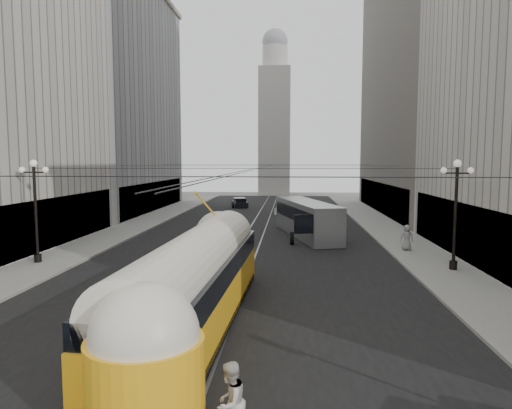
% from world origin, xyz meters
% --- Properties ---
extents(road, '(20.00, 85.00, 0.02)m').
position_xyz_m(road, '(0.00, 32.50, 0.00)').
color(road, black).
rests_on(road, ground).
extents(sidewalk_left, '(4.00, 72.00, 0.15)m').
position_xyz_m(sidewalk_left, '(-12.00, 36.00, 0.07)').
color(sidewalk_left, gray).
rests_on(sidewalk_left, ground).
extents(sidewalk_right, '(4.00, 72.00, 0.15)m').
position_xyz_m(sidewalk_right, '(12.00, 36.00, 0.07)').
color(sidewalk_right, gray).
rests_on(sidewalk_right, ground).
extents(rail_left, '(0.12, 85.00, 0.04)m').
position_xyz_m(rail_left, '(-0.75, 32.50, 0.00)').
color(rail_left, gray).
rests_on(rail_left, ground).
extents(rail_right, '(0.12, 85.00, 0.04)m').
position_xyz_m(rail_right, '(0.75, 32.50, 0.00)').
color(rail_right, gray).
rests_on(rail_right, ground).
extents(building_left_far, '(12.60, 28.60, 28.60)m').
position_xyz_m(building_left_far, '(-19.99, 48.00, 14.31)').
color(building_left_far, '#999999').
rests_on(building_left_far, ground).
extents(building_right_far, '(12.60, 32.60, 32.60)m').
position_xyz_m(building_right_far, '(20.00, 48.00, 16.31)').
color(building_right_far, '#514C47').
rests_on(building_right_far, ground).
extents(distant_tower, '(6.00, 6.00, 31.36)m').
position_xyz_m(distant_tower, '(0.00, 80.00, 14.97)').
color(distant_tower, '#B2AFA8').
rests_on(distant_tower, ground).
extents(lamppost_left_mid, '(1.86, 0.44, 6.37)m').
position_xyz_m(lamppost_left_mid, '(-12.60, 18.00, 3.74)').
color(lamppost_left_mid, black).
rests_on(lamppost_left_mid, sidewalk_left).
extents(lamppost_right_mid, '(1.86, 0.44, 6.37)m').
position_xyz_m(lamppost_right_mid, '(12.60, 18.00, 3.74)').
color(lamppost_right_mid, black).
rests_on(lamppost_right_mid, sidewalk_right).
extents(catenary, '(25.00, 72.00, 0.23)m').
position_xyz_m(catenary, '(0.12, 31.49, 5.88)').
color(catenary, black).
rests_on(catenary, ground).
extents(streetcar, '(3.35, 17.21, 3.78)m').
position_xyz_m(streetcar, '(-0.50, 8.19, 1.85)').
color(streetcar, '#FFB216').
rests_on(streetcar, ground).
extents(city_bus, '(5.46, 12.25, 3.01)m').
position_xyz_m(city_bus, '(4.49, 29.96, 1.65)').
color(city_bus, '#96989B').
rests_on(city_bus, ground).
extents(sedan_white_far, '(2.50, 4.53, 1.35)m').
position_xyz_m(sedan_white_far, '(2.48, 46.62, 0.61)').
color(sedan_white_far, white).
rests_on(sedan_white_far, ground).
extents(sedan_dark_far, '(2.79, 4.45, 1.31)m').
position_xyz_m(sedan_dark_far, '(-3.95, 54.16, 0.59)').
color(sedan_dark_far, black).
rests_on(sedan_dark_far, ground).
extents(pedestrian_crossing_a, '(0.48, 0.67, 1.72)m').
position_xyz_m(pedestrian_crossing_a, '(-3.60, 4.80, 0.86)').
color(pedestrian_crossing_a, black).
rests_on(pedestrian_crossing_a, ground).
extents(pedestrian_crossing_b, '(1.02, 1.12, 1.88)m').
position_xyz_m(pedestrian_crossing_b, '(1.74, 1.01, 0.94)').
color(pedestrian_crossing_b, beige).
rests_on(pedestrian_crossing_b, ground).
extents(pedestrian_sidewalk_right, '(0.92, 0.60, 1.81)m').
position_xyz_m(pedestrian_sidewalk_right, '(11.33, 23.64, 1.06)').
color(pedestrian_sidewalk_right, gray).
rests_on(pedestrian_sidewalk_right, sidewalk_right).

